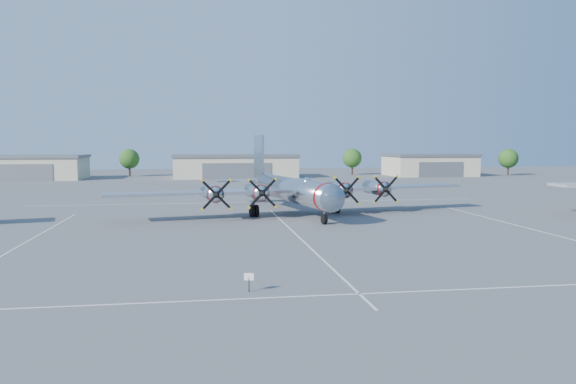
{
  "coord_description": "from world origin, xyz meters",
  "views": [
    {
      "loc": [
        -8.18,
        -49.89,
        7.85
      ],
      "look_at": [
        0.23,
        3.55,
        3.2
      ],
      "focal_mm": 35.0,
      "sensor_mm": 36.0,
      "label": 1
    }
  ],
  "objects": [
    {
      "name": "tree_far_east",
      "position": [
        68.0,
        80.0,
        4.22
      ],
      "size": [
        4.8,
        4.8,
        6.64
      ],
      "color": "#382619",
      "rests_on": "ground"
    },
    {
      "name": "parking_lines",
      "position": [
        0.0,
        -1.75,
        0.01
      ],
      "size": [
        60.0,
        50.08,
        0.01
      ],
      "color": "silver",
      "rests_on": "ground"
    },
    {
      "name": "ground",
      "position": [
        0.0,
        0.0,
        0.0
      ],
      "size": [
        260.0,
        260.0,
        0.0
      ],
      "primitive_type": "plane",
      "color": "#525254",
      "rests_on": "ground"
    },
    {
      "name": "hangar_center",
      "position": [
        0.0,
        81.96,
        2.71
      ],
      "size": [
        28.6,
        14.6,
        5.4
      ],
      "color": "#BEB797",
      "rests_on": "ground"
    },
    {
      "name": "hangar_west",
      "position": [
        -45.0,
        81.96,
        2.71
      ],
      "size": [
        22.6,
        14.6,
        5.4
      ],
      "color": "#BEB797",
      "rests_on": "ground"
    },
    {
      "name": "info_placard",
      "position": [
        -5.69,
        -20.69,
        0.72
      ],
      "size": [
        0.53,
        0.17,
        1.02
      ],
      "rotation": [
        0.0,
        0.0,
        -0.24
      ],
      "color": "black",
      "rests_on": "ground"
    },
    {
      "name": "tree_west",
      "position": [
        -25.0,
        90.0,
        4.22
      ],
      "size": [
        4.8,
        4.8,
        6.64
      ],
      "color": "#382619",
      "rests_on": "ground"
    },
    {
      "name": "tree_east",
      "position": [
        30.0,
        88.0,
        4.22
      ],
      "size": [
        4.8,
        4.8,
        6.64
      ],
      "color": "#382619",
      "rests_on": "ground"
    },
    {
      "name": "hangar_east",
      "position": [
        48.0,
        81.96,
        2.71
      ],
      "size": [
        20.6,
        14.6,
        5.4
      ],
      "color": "#BEB797",
      "rests_on": "ground"
    },
    {
      "name": "main_bomber_b29",
      "position": [
        1.91,
        12.71,
        0.0
      ],
      "size": [
        45.49,
        35.33,
        9.03
      ],
      "primitive_type": null,
      "rotation": [
        0.0,
        0.0,
        0.2
      ],
      "color": "silver",
      "rests_on": "ground"
    }
  ]
}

